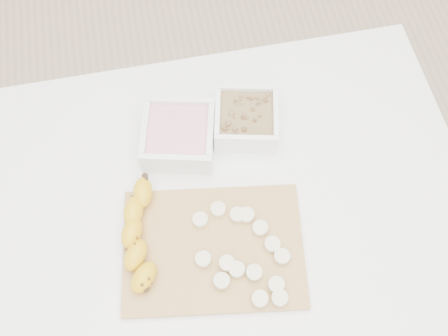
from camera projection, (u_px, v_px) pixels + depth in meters
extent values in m
plane|color=#C6AD89|center=(226.00, 276.00, 1.70)|extent=(3.50, 3.50, 0.00)
cube|color=white|center=(227.00, 197.00, 1.03)|extent=(1.00, 0.70, 0.04)
cylinder|color=white|center=(414.00, 322.00, 1.29)|extent=(0.05, 0.05, 0.71)
cylinder|color=white|center=(59.00, 181.00, 1.46)|extent=(0.05, 0.05, 0.71)
cylinder|color=white|center=(348.00, 130.00, 1.53)|extent=(0.05, 0.05, 0.71)
cube|color=white|center=(179.00, 135.00, 1.03)|extent=(0.17, 0.17, 0.07)
cube|color=pink|center=(179.00, 135.00, 1.03)|extent=(0.15, 0.15, 0.04)
cube|color=white|center=(246.00, 119.00, 1.05)|extent=(0.16, 0.16, 0.06)
cube|color=brown|center=(246.00, 118.00, 1.05)|extent=(0.13, 0.13, 0.04)
cube|color=tan|center=(213.00, 248.00, 0.96)|extent=(0.38, 0.29, 0.01)
cylinder|color=beige|center=(200.00, 220.00, 0.97)|extent=(0.03, 0.03, 0.01)
cylinder|color=beige|center=(218.00, 209.00, 0.98)|extent=(0.03, 0.03, 0.01)
cylinder|color=beige|center=(238.00, 215.00, 0.97)|extent=(0.03, 0.03, 0.01)
cylinder|color=beige|center=(247.00, 215.00, 0.97)|extent=(0.03, 0.03, 0.01)
cylinder|color=beige|center=(260.00, 228.00, 0.96)|extent=(0.03, 0.03, 0.01)
cylinder|color=beige|center=(272.00, 244.00, 0.95)|extent=(0.03, 0.03, 0.01)
cylinder|color=beige|center=(282.00, 257.00, 0.94)|extent=(0.03, 0.03, 0.01)
cylinder|color=beige|center=(203.00, 259.00, 0.93)|extent=(0.03, 0.03, 0.01)
cylinder|color=beige|center=(227.00, 263.00, 0.93)|extent=(0.03, 0.03, 0.01)
cylinder|color=beige|center=(237.00, 270.00, 0.92)|extent=(0.03, 0.03, 0.01)
cylinder|color=beige|center=(254.00, 273.00, 0.92)|extent=(0.03, 0.03, 0.01)
cylinder|color=beige|center=(276.00, 285.00, 0.91)|extent=(0.03, 0.03, 0.01)
cylinder|color=beige|center=(280.00, 298.00, 0.90)|extent=(0.03, 0.03, 0.01)
cylinder|color=beige|center=(260.00, 299.00, 0.90)|extent=(0.03, 0.03, 0.01)
cylinder|color=beige|center=(222.00, 281.00, 0.91)|extent=(0.03, 0.03, 0.01)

